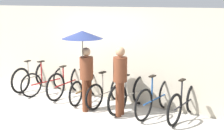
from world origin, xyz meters
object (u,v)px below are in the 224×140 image
(parked_bicycle_2, at_px, (68,82))
(parked_bicycle_7, at_px, (184,103))
(pedestrian_leading, at_px, (84,49))
(parked_bicycle_0, at_px, (33,77))
(parked_bicycle_4, at_px, (107,91))
(parked_bicycle_6, at_px, (156,98))
(parked_bicycle_3, at_px, (86,88))
(parked_bicycle_1, at_px, (48,81))
(parked_bicycle_5, at_px, (130,94))
(pedestrian_center, at_px, (120,76))

(parked_bicycle_2, xyz_separation_m, parked_bicycle_7, (3.35, -0.02, -0.02))
(pedestrian_leading, bearing_deg, parked_bicycle_2, -35.54)
(parked_bicycle_0, bearing_deg, parked_bicycle_4, -94.36)
(parked_bicycle_4, xyz_separation_m, parked_bicycle_6, (1.34, 0.01, 0.04))
(parked_bicycle_3, height_order, parked_bicycle_4, parked_bicycle_4)
(parked_bicycle_1, bearing_deg, parked_bicycle_3, -77.74)
(parked_bicycle_1, relative_size, parked_bicycle_3, 1.02)
(parked_bicycle_6, distance_m, pedestrian_leading, 2.03)
(parked_bicycle_4, distance_m, parked_bicycle_5, 0.67)
(parked_bicycle_2, xyz_separation_m, pedestrian_center, (2.01, -0.60, 0.55))
(parked_bicycle_0, xyz_separation_m, parked_bicycle_7, (4.69, -0.02, -0.01))
(parked_bicycle_1, height_order, parked_bicycle_2, parked_bicycle_1)
(parked_bicycle_0, bearing_deg, parked_bicycle_1, -99.71)
(parked_bicycle_1, xyz_separation_m, parked_bicycle_6, (3.35, 0.02, 0.02))
(parked_bicycle_1, relative_size, pedestrian_leading, 0.90)
(parked_bicycle_7, xyz_separation_m, pedestrian_leading, (-2.20, -0.76, 1.14))
(parked_bicycle_1, height_order, pedestrian_center, pedestrian_center)
(parked_bicycle_4, height_order, parked_bicycle_6, parked_bicycle_4)
(parked_bicycle_1, height_order, parked_bicycle_3, parked_bicycle_1)
(parked_bicycle_2, distance_m, parked_bicycle_6, 2.68)
(parked_bicycle_6, xyz_separation_m, parked_bicycle_7, (0.67, 0.04, -0.01))
(parked_bicycle_0, relative_size, pedestrian_leading, 0.89)
(parked_bicycle_0, relative_size, parked_bicycle_4, 1.07)
(parked_bicycle_4, distance_m, pedestrian_leading, 1.37)
(pedestrian_center, bearing_deg, parked_bicycle_3, -27.72)
(parked_bicycle_0, distance_m, parked_bicycle_5, 3.35)
(parked_bicycle_1, height_order, parked_bicycle_4, parked_bicycle_4)
(parked_bicycle_6, bearing_deg, parked_bicycle_0, 94.90)
(parked_bicycle_3, xyz_separation_m, parked_bicycle_7, (2.68, 0.03, 0.03))
(parked_bicycle_0, distance_m, pedestrian_leading, 2.85)
(parked_bicycle_2, height_order, parked_bicycle_4, parked_bicycle_4)
(parked_bicycle_4, xyz_separation_m, pedestrian_center, (0.67, -0.52, 0.59))
(parked_bicycle_6, height_order, parked_bicycle_7, parked_bicycle_6)
(parked_bicycle_1, bearing_deg, pedestrian_center, -90.01)
(parked_bicycle_3, height_order, parked_bicycle_6, parked_bicycle_6)
(parked_bicycle_1, bearing_deg, parked_bicycle_7, -78.31)
(parked_bicycle_2, relative_size, parked_bicycle_6, 1.00)
(parked_bicycle_5, distance_m, parked_bicycle_7, 1.34)
(parked_bicycle_6, bearing_deg, parked_bicycle_7, -80.46)
(parked_bicycle_1, height_order, parked_bicycle_7, parked_bicycle_1)
(parked_bicycle_1, xyz_separation_m, pedestrian_leading, (1.82, -0.70, 1.15))
(parked_bicycle_2, relative_size, parked_bicycle_3, 1.06)
(parked_bicycle_7, relative_size, pedestrian_center, 1.07)
(parked_bicycle_1, bearing_deg, pedestrian_leading, -100.29)
(parked_bicycle_2, height_order, parked_bicycle_7, parked_bicycle_7)
(parked_bicycle_1, bearing_deg, parked_bicycle_5, -79.51)
(pedestrian_center, bearing_deg, parked_bicycle_2, -22.11)
(parked_bicycle_2, relative_size, pedestrian_center, 1.12)
(pedestrian_center, bearing_deg, parked_bicycle_4, -43.19)
(parked_bicycle_3, bearing_deg, pedestrian_center, -118.96)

